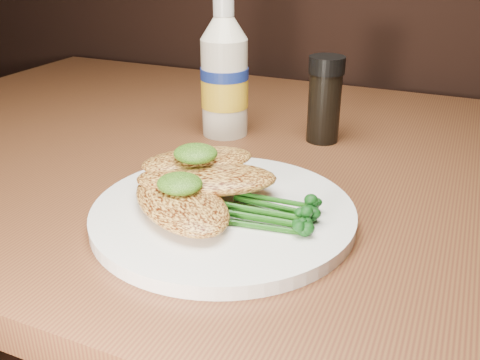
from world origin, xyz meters
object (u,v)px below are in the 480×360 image
at_px(dining_table, 227,350).
at_px(pepper_grinder, 325,100).
at_px(mayo_bottle, 224,69).
at_px(plate, 223,213).

bearing_deg(dining_table, pepper_grinder, 33.69).
xyz_separation_m(dining_table, mayo_bottle, (-0.02, 0.05, 0.47)).
bearing_deg(dining_table, plate, -64.95).
height_order(plate, pepper_grinder, pepper_grinder).
relative_size(plate, mayo_bottle, 1.41).
bearing_deg(plate, dining_table, 115.05).
relative_size(plate, pepper_grinder, 2.26).
bearing_deg(mayo_bottle, plate, -65.21).
bearing_deg(plate, mayo_bottle, 114.79).
distance_m(plate, mayo_bottle, 0.28).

